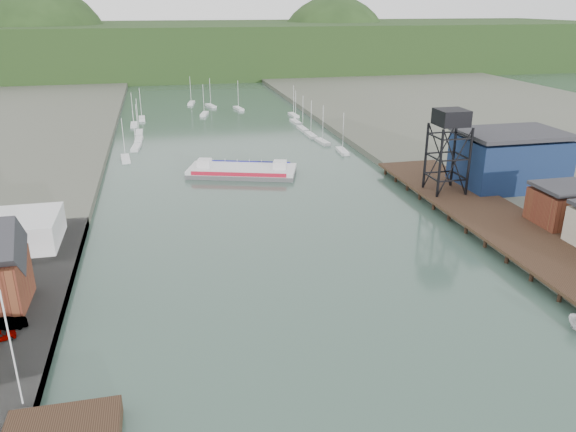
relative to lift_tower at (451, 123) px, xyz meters
name	(u,v)px	position (x,y,z in m)	size (l,w,h in m)	color
east_pier	(489,214)	(2.00, -13.00, -13.75)	(14.00, 70.00, 2.45)	black
flagpole	(12,349)	(-68.00, -48.00, -8.05)	(0.16, 0.16, 12.00)	silver
lift_tower	(451,123)	(0.00, 0.00, 0.00)	(6.50, 6.50, 16.00)	black
blue_shed	(509,160)	(15.00, 2.00, -8.59)	(20.50, 14.50, 11.30)	#0C1737
marina_sailboats	(221,126)	(-34.92, 80.46, -15.30)	(57.71, 92.65, 0.90)	silver
distant_hills	(181,52)	(-38.98, 243.35, -5.27)	(500.00, 120.00, 80.00)	#1D3115
chain_ferry	(242,171)	(-36.06, 26.86, -14.65)	(25.90, 16.64, 3.47)	#535356
car_west_b	(7,324)	(-72.30, -34.00, -13.34)	(1.50, 4.30, 1.42)	#999999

